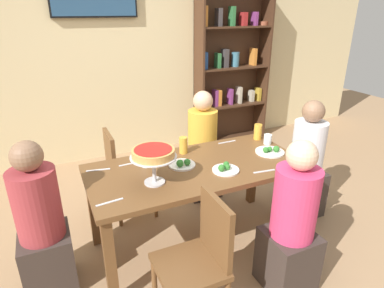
% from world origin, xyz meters
% --- Properties ---
extents(ground_plane, '(12.00, 12.00, 0.00)m').
position_xyz_m(ground_plane, '(0.00, 0.00, 0.00)').
color(ground_plane, '#9E7A56').
extents(rear_partition, '(8.00, 0.12, 2.80)m').
position_xyz_m(rear_partition, '(0.00, 2.20, 1.40)').
color(rear_partition, beige).
rests_on(rear_partition, ground_plane).
extents(dining_table, '(1.72, 0.82, 0.74)m').
position_xyz_m(dining_table, '(0.00, 0.00, 0.65)').
color(dining_table, brown).
rests_on(dining_table, ground_plane).
extents(bookshelf, '(1.10, 0.30, 2.21)m').
position_xyz_m(bookshelf, '(1.49, 2.02, 1.13)').
color(bookshelf, '#422819').
rests_on(bookshelf, ground_plane).
extents(diner_far_right, '(0.34, 0.34, 1.15)m').
position_xyz_m(diner_far_right, '(0.40, 0.71, 0.49)').
color(diner_far_right, '#382D28').
rests_on(diner_far_right, ground_plane).
extents(diner_head_east, '(0.34, 0.34, 1.15)m').
position_xyz_m(diner_head_east, '(1.14, -0.01, 0.49)').
color(diner_head_east, '#382D28').
rests_on(diner_head_east, ground_plane).
extents(diner_near_right, '(0.34, 0.34, 1.15)m').
position_xyz_m(diner_near_right, '(0.39, -0.70, 0.49)').
color(diner_near_right, '#382D28').
rests_on(diner_near_right, ground_plane).
extents(diner_head_west, '(0.34, 0.34, 1.15)m').
position_xyz_m(diner_head_west, '(-1.18, 0.00, 0.49)').
color(diner_head_west, '#382D28').
rests_on(diner_head_west, ground_plane).
extents(chair_far_left, '(0.40, 0.40, 0.87)m').
position_xyz_m(chair_far_left, '(-0.45, 0.68, 0.49)').
color(chair_far_left, brown).
rests_on(chair_far_left, ground_plane).
extents(chair_near_left, '(0.40, 0.40, 0.87)m').
position_xyz_m(chair_near_left, '(-0.30, -0.67, 0.49)').
color(chair_near_left, brown).
rests_on(chair_near_left, ground_plane).
extents(deep_dish_pizza_stand, '(0.33, 0.33, 0.26)m').
position_xyz_m(deep_dish_pizza_stand, '(-0.39, -0.12, 0.96)').
color(deep_dish_pizza_stand, silver).
rests_on(deep_dish_pizza_stand, dining_table).
extents(salad_plate_near_diner, '(0.21, 0.21, 0.07)m').
position_xyz_m(salad_plate_near_diner, '(0.16, -0.17, 0.76)').
color(salad_plate_near_diner, white).
rests_on(salad_plate_near_diner, dining_table).
extents(salad_plate_far_diner, '(0.25, 0.25, 0.07)m').
position_xyz_m(salad_plate_far_diner, '(0.68, -0.04, 0.76)').
color(salad_plate_far_diner, white).
rests_on(salad_plate_far_diner, dining_table).
extents(salad_plate_spare, '(0.21, 0.21, 0.07)m').
position_xyz_m(salad_plate_spare, '(-0.11, 0.04, 0.76)').
color(salad_plate_spare, white).
rests_on(salad_plate_spare, dining_table).
extents(beer_glass_amber_tall, '(0.07, 0.07, 0.15)m').
position_xyz_m(beer_glass_amber_tall, '(0.77, 0.28, 0.81)').
color(beer_glass_amber_tall, gold).
rests_on(beer_glass_amber_tall, dining_table).
extents(beer_glass_amber_short, '(0.07, 0.07, 0.14)m').
position_xyz_m(beer_glass_amber_short, '(-0.00, 0.28, 0.81)').
color(beer_glass_amber_short, gold).
rests_on(beer_glass_amber_short, dining_table).
extents(water_glass_clear_near, '(0.08, 0.08, 0.11)m').
position_xyz_m(water_glass_clear_near, '(-0.37, 0.16, 0.79)').
color(water_glass_clear_near, white).
rests_on(water_glass_clear_near, dining_table).
extents(water_glass_clear_far, '(0.07, 0.07, 0.09)m').
position_xyz_m(water_glass_clear_far, '(0.79, 0.14, 0.79)').
color(water_glass_clear_far, white).
rests_on(water_glass_clear_far, dining_table).
extents(cutlery_fork_near, '(0.18, 0.02, 0.00)m').
position_xyz_m(cutlery_fork_near, '(0.47, 0.33, 0.74)').
color(cutlery_fork_near, silver).
rests_on(cutlery_fork_near, dining_table).
extents(cutlery_knife_near, '(0.18, 0.04, 0.00)m').
position_xyz_m(cutlery_knife_near, '(-0.74, -0.24, 0.74)').
color(cutlery_knife_near, silver).
rests_on(cutlery_knife_near, dining_table).
extents(cutlery_fork_far, '(0.18, 0.02, 0.00)m').
position_xyz_m(cutlery_fork_far, '(-0.48, 0.25, 0.74)').
color(cutlery_fork_far, silver).
rests_on(cutlery_fork_far, dining_table).
extents(cutlery_knife_far, '(0.18, 0.05, 0.00)m').
position_xyz_m(cutlery_knife_far, '(-0.73, 0.25, 0.74)').
color(cutlery_knife_far, silver).
rests_on(cutlery_knife_far, dining_table).
extents(cutlery_spare_fork, '(0.18, 0.04, 0.00)m').
position_xyz_m(cutlery_spare_fork, '(0.42, -0.30, 0.74)').
color(cutlery_spare_fork, silver).
rests_on(cutlery_spare_fork, dining_table).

